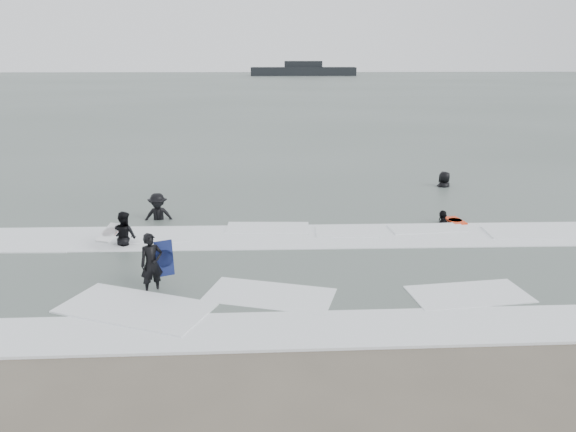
{
  "coord_description": "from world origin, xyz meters",
  "views": [
    {
      "loc": [
        -0.61,
        -12.11,
        6.15
      ],
      "look_at": [
        0.0,
        5.0,
        1.1
      ],
      "focal_mm": 35.0,
      "sensor_mm": 36.0,
      "label": 1
    }
  ],
  "objects_px": {
    "vessel_horizon": "(303,70)",
    "surfer_right_near": "(442,224)",
    "surfer_right_far": "(444,188)",
    "surfer_centre": "(154,292)",
    "surfer_wading": "(126,246)",
    "surfer_breaker": "(159,222)"
  },
  "relations": [
    {
      "from": "surfer_centre",
      "to": "surfer_wading",
      "type": "xyz_separation_m",
      "value": [
        -1.63,
        3.73,
        0.0
      ]
    },
    {
      "from": "vessel_horizon",
      "to": "surfer_right_near",
      "type": "bearing_deg",
      "value": -91.21
    },
    {
      "from": "surfer_wading",
      "to": "surfer_right_far",
      "type": "bearing_deg",
      "value": -114.12
    },
    {
      "from": "surfer_centre",
      "to": "surfer_right_far",
      "type": "xyz_separation_m",
      "value": [
        11.27,
        11.44,
        0.0
      ]
    },
    {
      "from": "surfer_right_near",
      "to": "surfer_breaker",
      "type": "bearing_deg",
      "value": -68.37
    },
    {
      "from": "vessel_horizon",
      "to": "surfer_centre",
      "type": "bearing_deg",
      "value": -95.22
    },
    {
      "from": "surfer_breaker",
      "to": "vessel_horizon",
      "type": "distance_m",
      "value": 127.58
    },
    {
      "from": "surfer_right_far",
      "to": "vessel_horizon",
      "type": "xyz_separation_m",
      "value": [
        0.91,
        121.91,
        1.35
      ]
    },
    {
      "from": "surfer_centre",
      "to": "surfer_right_far",
      "type": "distance_m",
      "value": 16.06
    },
    {
      "from": "surfer_breaker",
      "to": "surfer_right_near",
      "type": "relative_size",
      "value": 1.15
    },
    {
      "from": "surfer_wading",
      "to": "surfer_breaker",
      "type": "bearing_deg",
      "value": -66.72
    },
    {
      "from": "surfer_centre",
      "to": "surfer_breaker",
      "type": "distance_m",
      "value": 6.56
    },
    {
      "from": "surfer_right_near",
      "to": "surfer_right_far",
      "type": "relative_size",
      "value": 0.88
    },
    {
      "from": "surfer_centre",
      "to": "surfer_wading",
      "type": "distance_m",
      "value": 4.07
    },
    {
      "from": "surfer_wading",
      "to": "surfer_breaker",
      "type": "xyz_separation_m",
      "value": [
        0.57,
        2.74,
        0.0
      ]
    },
    {
      "from": "surfer_centre",
      "to": "surfer_breaker",
      "type": "height_order",
      "value": "surfer_breaker"
    },
    {
      "from": "surfer_wading",
      "to": "vessel_horizon",
      "type": "relative_size",
      "value": 0.07
    },
    {
      "from": "vessel_horizon",
      "to": "surfer_right_far",
      "type": "bearing_deg",
      "value": -90.43
    },
    {
      "from": "surfer_right_near",
      "to": "vessel_horizon",
      "type": "relative_size",
      "value": 0.06
    },
    {
      "from": "surfer_right_near",
      "to": "vessel_horizon",
      "type": "xyz_separation_m",
      "value": [
        2.7,
        127.6,
        1.35
      ]
    },
    {
      "from": "surfer_wading",
      "to": "surfer_right_far",
      "type": "xyz_separation_m",
      "value": [
        12.9,
        7.71,
        0.0
      ]
    },
    {
      "from": "surfer_centre",
      "to": "surfer_right_near",
      "type": "relative_size",
      "value": 0.98
    }
  ]
}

